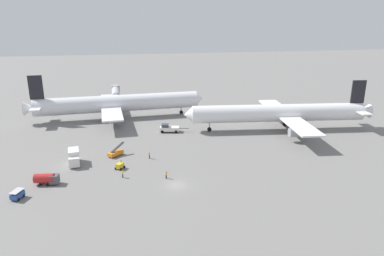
{
  "coord_description": "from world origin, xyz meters",
  "views": [
    {
      "loc": [
        -10.43,
        -64.71,
        32.91
      ],
      "look_at": [
        8.97,
        26.16,
        4.0
      ],
      "focal_mm": 32.38,
      "sensor_mm": 36.0,
      "label": 1
    }
  ],
  "objects_px": {
    "gse_catering_truck_tall": "(74,157)",
    "gse_baggage_cart_near_cluster": "(17,195)",
    "gse_gpu_cart_small": "(120,166)",
    "ground_crew_wing_walker_right": "(123,174)",
    "ground_crew_marshaller_foreground": "(166,175)",
    "ground_crew_ramp_agent_by_cones": "(149,155)",
    "gse_belt_loader_portside": "(116,153)",
    "jet_bridge": "(116,92)",
    "airliner_at_gate_left": "(118,104)",
    "gse_fuel_bowser_stubby": "(47,179)",
    "airliner_being_pushed": "(280,113)",
    "pushback_tug": "(169,128)"
  },
  "relations": [
    {
      "from": "gse_belt_loader_portside",
      "to": "ground_crew_wing_walker_right",
      "type": "relative_size",
      "value": 2.67
    },
    {
      "from": "gse_fuel_bowser_stubby",
      "to": "ground_crew_wing_walker_right",
      "type": "xyz_separation_m",
      "value": [
        15.53,
        0.05,
        -0.45
      ]
    },
    {
      "from": "gse_baggage_cart_near_cluster",
      "to": "ground_crew_ramp_agent_by_cones",
      "type": "distance_m",
      "value": 30.79
    },
    {
      "from": "gse_gpu_cart_small",
      "to": "gse_baggage_cart_near_cluster",
      "type": "xyz_separation_m",
      "value": [
        -19.53,
        -10.23,
        0.07
      ]
    },
    {
      "from": "ground_crew_ramp_agent_by_cones",
      "to": "airliner_being_pushed",
      "type": "bearing_deg",
      "value": 20.22
    },
    {
      "from": "pushback_tug",
      "to": "gse_belt_loader_portside",
      "type": "relative_size",
      "value": 2.04
    },
    {
      "from": "gse_fuel_bowser_stubby",
      "to": "jet_bridge",
      "type": "distance_m",
      "value": 79.92
    },
    {
      "from": "ground_crew_marshaller_foreground",
      "to": "airliner_at_gate_left",
      "type": "bearing_deg",
      "value": 100.56
    },
    {
      "from": "airliner_being_pushed",
      "to": "jet_bridge",
      "type": "relative_size",
      "value": 3.36
    },
    {
      "from": "airliner_at_gate_left",
      "to": "ground_crew_marshaller_foreground",
      "type": "bearing_deg",
      "value": -79.44
    },
    {
      "from": "airliner_at_gate_left",
      "to": "ground_crew_marshaller_foreground",
      "type": "relative_size",
      "value": 37.27
    },
    {
      "from": "gse_catering_truck_tall",
      "to": "ground_crew_ramp_agent_by_cones",
      "type": "height_order",
      "value": "gse_catering_truck_tall"
    },
    {
      "from": "airliner_being_pushed",
      "to": "gse_catering_truck_tall",
      "type": "xyz_separation_m",
      "value": [
        -59.92,
        -15.35,
        -3.6
      ]
    },
    {
      "from": "gse_gpu_cart_small",
      "to": "gse_catering_truck_tall",
      "type": "relative_size",
      "value": 0.43
    },
    {
      "from": "ground_crew_wing_walker_right",
      "to": "ground_crew_marshaller_foreground",
      "type": "bearing_deg",
      "value": -14.6
    },
    {
      "from": "ground_crew_wing_walker_right",
      "to": "ground_crew_ramp_agent_by_cones",
      "type": "xyz_separation_m",
      "value": [
        6.77,
        9.76,
        0.04
      ]
    },
    {
      "from": "airliner_being_pushed",
      "to": "jet_bridge",
      "type": "height_order",
      "value": "airliner_being_pushed"
    },
    {
      "from": "airliner_being_pushed",
      "to": "gse_fuel_bowser_stubby",
      "type": "distance_m",
      "value": 69.26
    },
    {
      "from": "ground_crew_ramp_agent_by_cones",
      "to": "jet_bridge",
      "type": "distance_m",
      "value": 69.27
    },
    {
      "from": "gse_belt_loader_portside",
      "to": "ground_crew_marshaller_foreground",
      "type": "height_order",
      "value": "gse_belt_loader_portside"
    },
    {
      "from": "gse_catering_truck_tall",
      "to": "gse_baggage_cart_near_cluster",
      "type": "bearing_deg",
      "value": -120.29
    },
    {
      "from": "airliner_being_pushed",
      "to": "gse_belt_loader_portside",
      "type": "xyz_separation_m",
      "value": [
        -50.28,
        -11.92,
        -4.53
      ]
    },
    {
      "from": "ground_crew_marshaller_foreground",
      "to": "ground_crew_ramp_agent_by_cones",
      "type": "bearing_deg",
      "value": 101.56
    },
    {
      "from": "pushback_tug",
      "to": "ground_crew_marshaller_foreground",
      "type": "distance_m",
      "value": 33.0
    },
    {
      "from": "airliner_at_gate_left",
      "to": "gse_baggage_cart_near_cluster",
      "type": "xyz_separation_m",
      "value": [
        -19.6,
        -55.0,
        -4.37
      ]
    },
    {
      "from": "jet_bridge",
      "to": "ground_crew_ramp_agent_by_cones",
      "type": "bearing_deg",
      "value": -83.45
    },
    {
      "from": "gse_belt_loader_portside",
      "to": "ground_crew_marshaller_foreground",
      "type": "relative_size",
      "value": 2.74
    },
    {
      "from": "airliner_being_pushed",
      "to": "gse_gpu_cart_small",
      "type": "height_order",
      "value": "airliner_being_pushed"
    },
    {
      "from": "gse_fuel_bowser_stubby",
      "to": "pushback_tug",
      "type": "bearing_deg",
      "value": 45.01
    },
    {
      "from": "gse_fuel_bowser_stubby",
      "to": "gse_belt_loader_portside",
      "type": "height_order",
      "value": "gse_belt_loader_portside"
    },
    {
      "from": "gse_gpu_cart_small",
      "to": "gse_fuel_bowser_stubby",
      "type": "xyz_separation_m",
      "value": [
        -15.02,
        -4.91,
        0.54
      ]
    },
    {
      "from": "airliner_being_pushed",
      "to": "jet_bridge",
      "type": "distance_m",
      "value": 73.03
    },
    {
      "from": "pushback_tug",
      "to": "ground_crew_ramp_agent_by_cones",
      "type": "xyz_separation_m",
      "value": [
        -7.87,
        -20.38,
        -0.27
      ]
    },
    {
      "from": "gse_catering_truck_tall",
      "to": "ground_crew_marshaller_foreground",
      "type": "height_order",
      "value": "gse_catering_truck_tall"
    },
    {
      "from": "gse_fuel_bowser_stubby",
      "to": "gse_catering_truck_tall",
      "type": "xyz_separation_m",
      "value": [
        4.42,
        9.95,
        0.42
      ]
    },
    {
      "from": "pushback_tug",
      "to": "gse_gpu_cart_small",
      "type": "xyz_separation_m",
      "value": [
        -15.16,
        -25.29,
        -0.4
      ]
    },
    {
      "from": "airliner_being_pushed",
      "to": "jet_bridge",
      "type": "xyz_separation_m",
      "value": [
        -49.93,
        53.27,
        -1.56
      ]
    },
    {
      "from": "gse_catering_truck_tall",
      "to": "gse_baggage_cart_near_cluster",
      "type": "distance_m",
      "value": 17.71
    },
    {
      "from": "airliner_being_pushed",
      "to": "jet_bridge",
      "type": "bearing_deg",
      "value": 133.15
    },
    {
      "from": "gse_catering_truck_tall",
      "to": "ground_crew_marshaller_foreground",
      "type": "distance_m",
      "value": 23.83
    },
    {
      "from": "airliner_being_pushed",
      "to": "gse_fuel_bowser_stubby",
      "type": "xyz_separation_m",
      "value": [
        -64.34,
        -25.3,
        -4.02
      ]
    },
    {
      "from": "gse_fuel_bowser_stubby",
      "to": "jet_bridge",
      "type": "height_order",
      "value": "jet_bridge"
    },
    {
      "from": "ground_crew_wing_walker_right",
      "to": "airliner_being_pushed",
      "type": "bearing_deg",
      "value": 27.35
    },
    {
      "from": "ground_crew_marshaller_foreground",
      "to": "jet_bridge",
      "type": "bearing_deg",
      "value": 97.31
    },
    {
      "from": "gse_gpu_cart_small",
      "to": "gse_baggage_cart_near_cluster",
      "type": "relative_size",
      "value": 0.84
    },
    {
      "from": "gse_belt_loader_portside",
      "to": "jet_bridge",
      "type": "height_order",
      "value": "jet_bridge"
    },
    {
      "from": "gse_gpu_cart_small",
      "to": "ground_crew_ramp_agent_by_cones",
      "type": "distance_m",
      "value": 8.78
    },
    {
      "from": "gse_catering_truck_tall",
      "to": "gse_belt_loader_portside",
      "type": "bearing_deg",
      "value": 19.55
    },
    {
      "from": "gse_gpu_cart_small",
      "to": "ground_crew_wing_walker_right",
      "type": "relative_size",
      "value": 1.56
    },
    {
      "from": "gse_belt_loader_portside",
      "to": "airliner_at_gate_left",
      "type": "bearing_deg",
      "value": 88.36
    }
  ]
}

